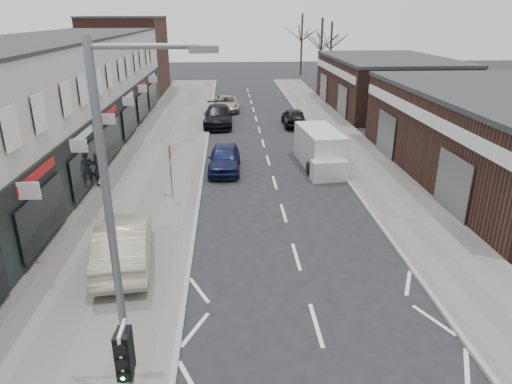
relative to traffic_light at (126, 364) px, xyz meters
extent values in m
plane|color=black|center=(4.40, 2.02, -2.41)|extent=(160.00, 160.00, 0.00)
cube|color=slate|center=(-2.35, 24.02, -2.35)|extent=(5.50, 64.00, 0.12)
cube|color=slate|center=(10.15, 24.02, -2.35)|extent=(3.50, 64.00, 0.12)
cube|color=beige|center=(-9.10, 21.52, 1.14)|extent=(8.00, 41.00, 7.10)
cube|color=#492A1F|center=(-9.10, 47.02, 1.59)|extent=(8.00, 10.00, 8.00)
cube|color=#382119|center=(16.90, 16.02, -0.16)|extent=(10.00, 18.00, 4.50)
cube|color=#382119|center=(16.90, 36.02, -0.16)|extent=(10.00, 16.00, 4.50)
cube|color=silver|center=(0.00, 0.02, 0.26)|extent=(0.05, 0.55, 1.10)
cube|color=black|center=(0.00, -0.10, 0.26)|extent=(0.28, 0.22, 0.95)
sphere|color=#0CE533|center=(0.00, -0.22, -0.04)|extent=(0.18, 0.18, 0.18)
cube|color=black|center=(0.00, 0.14, 0.26)|extent=(0.26, 0.20, 0.90)
cylinder|color=slate|center=(-0.30, 1.22, 1.71)|extent=(0.16, 0.16, 8.00)
cylinder|color=slate|center=(0.60, 1.22, 5.51)|extent=(1.80, 0.10, 0.10)
cube|color=slate|center=(1.60, 1.22, 5.46)|extent=(0.50, 0.22, 0.12)
cylinder|color=slate|center=(-0.80, 14.02, -1.04)|extent=(0.07, 0.07, 2.50)
cube|color=white|center=(-0.75, 14.02, -0.44)|extent=(0.04, 0.45, 0.25)
cube|color=silver|center=(7.34, 18.95, -1.34)|extent=(2.37, 4.87, 2.15)
cube|color=silver|center=(7.34, 16.18, -1.86)|extent=(1.96, 0.99, 1.13)
cylinder|color=black|center=(6.46, 17.30, -2.06)|extent=(0.23, 0.72, 0.72)
cylinder|color=black|center=(8.21, 17.30, -2.06)|extent=(0.23, 0.72, 0.72)
cylinder|color=black|center=(6.46, 20.60, -2.06)|extent=(0.23, 0.72, 0.72)
cylinder|color=black|center=(8.21, 20.60, -2.06)|extent=(0.23, 0.72, 0.72)
imported|color=#ADA38A|center=(-1.77, 7.72, -1.47)|extent=(2.36, 5.16, 1.64)
imported|color=black|center=(-4.68, 15.75, -1.38)|extent=(0.79, 0.66, 1.83)
imported|color=#141A40|center=(1.73, 18.20, -1.67)|extent=(1.93, 4.43, 1.49)
imported|color=black|center=(1.20, 29.59, -1.62)|extent=(2.27, 5.52, 1.60)
imported|color=#A69E84|center=(1.86, 35.73, -1.75)|extent=(2.47, 4.90, 1.33)
imported|color=silver|center=(7.90, 20.94, -1.61)|extent=(1.71, 4.87, 1.60)
imported|color=black|center=(7.26, 29.11, -1.69)|extent=(1.75, 4.25, 1.44)
camera|label=1|loc=(1.97, -6.78, 6.01)|focal=32.00mm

